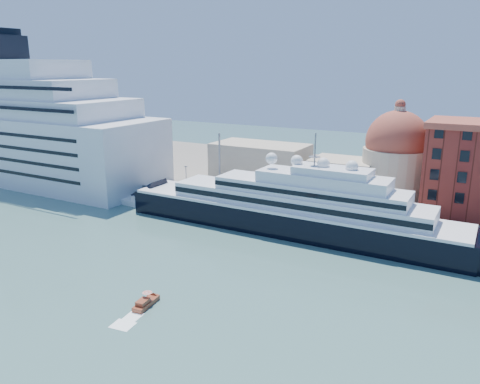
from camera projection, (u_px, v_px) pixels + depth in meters
The scene contains 9 objects.
ground at pixel (219, 261), 94.51m from camera, with size 400.00×400.00×0.00m, color #355B56.
quay at pixel (287, 211), 122.87m from camera, with size 180.00×10.00×2.50m, color gray.
land at pixel (336, 180), 157.52m from camera, with size 260.00×72.00×2.00m, color slate.
quay_fence at pixel (280, 208), 118.59m from camera, with size 180.00×0.10×1.20m, color slate.
superyacht at pixel (277, 210), 111.66m from camera, with size 93.15×12.91×27.84m.
service_barge at pixel (135, 202), 132.41m from camera, with size 13.19×5.22×2.91m.
water_taxi at pixel (146, 303), 76.44m from camera, with size 2.52×5.74×2.64m.
church at pixel (340, 161), 137.36m from camera, with size 66.00×18.00×25.50m.
lamp_posts at pixel (242, 175), 125.11m from camera, with size 120.80×2.40×18.00m.
Camera 1 is at (46.26, -74.54, 38.04)m, focal length 35.00 mm.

